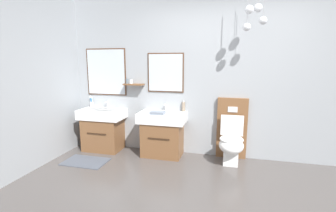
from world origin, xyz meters
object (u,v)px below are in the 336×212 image
Objects in this scene: vanity_sink_right at (163,133)px; toothbrush_cup at (92,104)px; toilet at (231,139)px; folded_hand_towel at (158,113)px; vanity_sink_left at (103,128)px; soap_dispenser at (183,106)px.

toothbrush_cup is (-1.42, 0.17, 0.41)m from vanity_sink_right.
folded_hand_towel is at bearing -172.42° from toilet.
vanity_sink_right is (1.11, 0.00, 0.00)m from vanity_sink_left.
toothbrush_cup is 1.08× the size of soap_dispenser.
vanity_sink_left is 2.23m from toilet.
vanity_sink_right is 0.57m from soap_dispenser.
vanity_sink_left is at bearing 172.14° from folded_hand_towel.
toilet is 0.94m from soap_dispenser.
vanity_sink_left is 0.78× the size of toilet.
toothbrush_cup is at bearing 176.38° from toilet.
toilet is 2.58m from toothbrush_cup.
toilet is at bearing 0.20° from vanity_sink_left.
vanity_sink_right is 0.40m from folded_hand_towel.
vanity_sink_left is 1.00× the size of vanity_sink_right.
soap_dispenser is 0.89× the size of folded_hand_towel.
toilet reaches higher than soap_dispenser.
vanity_sink_left is at bearing -28.62° from toothbrush_cup.
folded_hand_towel is (1.07, -0.15, 0.37)m from vanity_sink_left.
vanity_sink_right is at bearing -179.61° from toilet.
toilet is at bearing 7.58° from folded_hand_towel.
toilet is 4.75× the size of toothbrush_cup.
toilet is at bearing -3.62° from toothbrush_cup.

